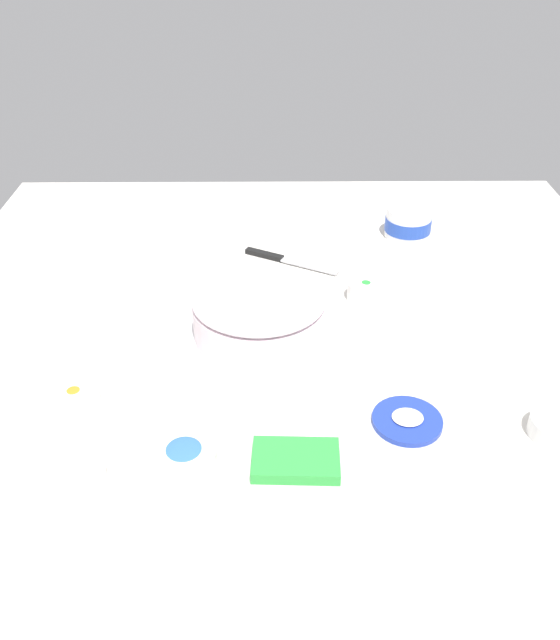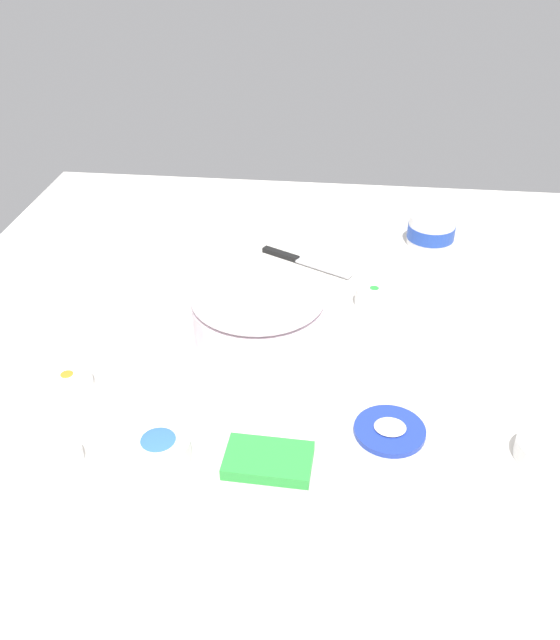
{
  "view_description": "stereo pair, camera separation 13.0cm",
  "coord_description": "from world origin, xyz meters",
  "px_view_note": "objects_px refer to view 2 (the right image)",
  "views": [
    {
      "loc": [
        0.03,
        1.09,
        0.76
      ],
      "look_at": [
        0.02,
        0.01,
        0.04
      ],
      "focal_mm": 37.71,
      "sensor_mm": 36.0,
      "label": 1
    },
    {
      "loc": [
        -0.1,
        1.09,
        0.76
      ],
      "look_at": [
        0.02,
        0.01,
        0.04
      ],
      "focal_mm": 37.71,
      "sensor_mm": 36.0,
      "label": 2
    }
  ],
  "objects_px": {
    "sprinkle_bowl_pink": "(57,456)",
    "candy_box_lower": "(268,460)",
    "frosted_cake": "(258,316)",
    "frosting_tub_lid": "(390,430)",
    "sprinkle_bowl_yellow": "(548,450)",
    "sprinkle_bowl_blue": "(159,448)",
    "frosting_tub": "(431,229)",
    "spreading_knife": "(298,260)",
    "sprinkle_bowl_green": "(374,295)",
    "paper_napkin": "(132,252)",
    "sprinkle_bowl_orange": "(68,380)"
  },
  "relations": [
    {
      "from": "frosted_cake",
      "to": "sprinkle_bowl_pink",
      "type": "bearing_deg",
      "value": 54.21
    },
    {
      "from": "sprinkle_bowl_green",
      "to": "candy_box_lower",
      "type": "xyz_separation_m",
      "value": [
        0.16,
        0.48,
        -0.01
      ]
    },
    {
      "from": "spreading_knife",
      "to": "sprinkle_bowl_yellow",
      "type": "relative_size",
      "value": 2.21
    },
    {
      "from": "sprinkle_bowl_orange",
      "to": "candy_box_lower",
      "type": "relative_size",
      "value": 0.63
    },
    {
      "from": "sprinkle_bowl_pink",
      "to": "candy_box_lower",
      "type": "bearing_deg",
      "value": -174.07
    },
    {
      "from": "frosted_cake",
      "to": "sprinkle_bowl_blue",
      "type": "relative_size",
      "value": 2.92
    },
    {
      "from": "spreading_knife",
      "to": "sprinkle_bowl_pink",
      "type": "xyz_separation_m",
      "value": [
        0.31,
        0.68,
        0.01
      ]
    },
    {
      "from": "spreading_knife",
      "to": "sprinkle_bowl_orange",
      "type": "bearing_deg",
      "value": 54.29
    },
    {
      "from": "frosting_tub",
      "to": "spreading_knife",
      "type": "height_order",
      "value": "frosting_tub"
    },
    {
      "from": "sprinkle_bowl_green",
      "to": "paper_napkin",
      "type": "distance_m",
      "value": 0.6
    },
    {
      "from": "sprinkle_bowl_pink",
      "to": "frosted_cake",
      "type": "bearing_deg",
      "value": -125.79
    },
    {
      "from": "paper_napkin",
      "to": "spreading_knife",
      "type": "bearing_deg",
      "value": -179.64
    },
    {
      "from": "sprinkle_bowl_yellow",
      "to": "candy_box_lower",
      "type": "bearing_deg",
      "value": 8.26
    },
    {
      "from": "frosting_tub_lid",
      "to": "sprinkle_bowl_orange",
      "type": "height_order",
      "value": "sprinkle_bowl_orange"
    },
    {
      "from": "sprinkle_bowl_yellow",
      "to": "sprinkle_bowl_green",
      "type": "height_order",
      "value": "sprinkle_bowl_green"
    },
    {
      "from": "sprinkle_bowl_orange",
      "to": "sprinkle_bowl_green",
      "type": "bearing_deg",
      "value": -147.93
    },
    {
      "from": "sprinkle_bowl_green",
      "to": "frosting_tub",
      "type": "bearing_deg",
      "value": -115.15
    },
    {
      "from": "frosting_tub",
      "to": "frosting_tub_lid",
      "type": "distance_m",
      "value": 0.69
    },
    {
      "from": "frosting_tub",
      "to": "frosted_cake",
      "type": "bearing_deg",
      "value": 51.0
    },
    {
      "from": "frosted_cake",
      "to": "spreading_knife",
      "type": "xyz_separation_m",
      "value": [
        -0.05,
        -0.32,
        -0.05
      ]
    },
    {
      "from": "sprinkle_bowl_orange",
      "to": "sprinkle_bowl_green",
      "type": "xyz_separation_m",
      "value": [
        -0.53,
        -0.33,
        0.01
      ]
    },
    {
      "from": "sprinkle_bowl_blue",
      "to": "sprinkle_bowl_pink",
      "type": "relative_size",
      "value": 1.27
    },
    {
      "from": "paper_napkin",
      "to": "candy_box_lower",
      "type": "bearing_deg",
      "value": 122.55
    },
    {
      "from": "sprinkle_bowl_blue",
      "to": "frosted_cake",
      "type": "bearing_deg",
      "value": -108.0
    },
    {
      "from": "sprinkle_bowl_orange",
      "to": "sprinkle_bowl_pink",
      "type": "height_order",
      "value": "sprinkle_bowl_pink"
    },
    {
      "from": "sprinkle_bowl_blue",
      "to": "paper_napkin",
      "type": "xyz_separation_m",
      "value": [
        0.24,
        -0.65,
        -0.02
      ]
    },
    {
      "from": "frosting_tub_lid",
      "to": "sprinkle_bowl_yellow",
      "type": "xyz_separation_m",
      "value": [
        -0.24,
        0.03,
        0.01
      ]
    },
    {
      "from": "frosting_tub_lid",
      "to": "spreading_knife",
      "type": "height_order",
      "value": "frosting_tub_lid"
    },
    {
      "from": "sprinkle_bowl_blue",
      "to": "sprinkle_bowl_green",
      "type": "bearing_deg",
      "value": -124.3
    },
    {
      "from": "frosting_tub_lid",
      "to": "candy_box_lower",
      "type": "height_order",
      "value": "candy_box_lower"
    },
    {
      "from": "sprinkle_bowl_green",
      "to": "paper_napkin",
      "type": "relative_size",
      "value": 0.52
    },
    {
      "from": "frosting_tub",
      "to": "paper_napkin",
      "type": "xyz_separation_m",
      "value": [
        0.71,
        0.13,
        -0.04
      ]
    },
    {
      "from": "frosted_cake",
      "to": "sprinkle_bowl_yellow",
      "type": "bearing_deg",
      "value": 151.26
    },
    {
      "from": "frosted_cake",
      "to": "sprinkle_bowl_blue",
      "type": "height_order",
      "value": "frosted_cake"
    },
    {
      "from": "frosted_cake",
      "to": "sprinkle_bowl_yellow",
      "type": "height_order",
      "value": "frosted_cake"
    },
    {
      "from": "frosting_tub_lid",
      "to": "sprinkle_bowl_blue",
      "type": "bearing_deg",
      "value": 15.2
    },
    {
      "from": "sprinkle_bowl_orange",
      "to": "candy_box_lower",
      "type": "xyz_separation_m",
      "value": [
        -0.37,
        0.14,
        -0.01
      ]
    },
    {
      "from": "frosting_tub_lid",
      "to": "sprinkle_bowl_yellow",
      "type": "bearing_deg",
      "value": 172.8
    },
    {
      "from": "frosted_cake",
      "to": "frosting_tub_lid",
      "type": "relative_size",
      "value": 2.48
    },
    {
      "from": "frosting_tub",
      "to": "sprinkle_bowl_green",
      "type": "xyz_separation_m",
      "value": [
        0.14,
        0.29,
        -0.02
      ]
    },
    {
      "from": "frosted_cake",
      "to": "sprinkle_bowl_orange",
      "type": "xyz_separation_m",
      "value": [
        0.31,
        0.18,
        -0.04
      ]
    },
    {
      "from": "frosting_tub_lid",
      "to": "sprinkle_bowl_blue",
      "type": "distance_m",
      "value": 0.37
    },
    {
      "from": "frosting_tub_lid",
      "to": "sprinkle_bowl_green",
      "type": "height_order",
      "value": "sprinkle_bowl_green"
    },
    {
      "from": "sprinkle_bowl_yellow",
      "to": "sprinkle_bowl_blue",
      "type": "bearing_deg",
      "value": 6.35
    },
    {
      "from": "sprinkle_bowl_blue",
      "to": "sprinkle_bowl_green",
      "type": "xyz_separation_m",
      "value": [
        -0.33,
        -0.48,
        0.0
      ]
    },
    {
      "from": "frosted_cake",
      "to": "frosting_tub_lid",
      "type": "xyz_separation_m",
      "value": [
        -0.25,
        0.24,
        -0.05
      ]
    },
    {
      "from": "frosted_cake",
      "to": "sprinkle_bowl_blue",
      "type": "xyz_separation_m",
      "value": [
        0.11,
        0.33,
        -0.03
      ]
    },
    {
      "from": "spreading_knife",
      "to": "sprinkle_bowl_orange",
      "type": "distance_m",
      "value": 0.62
    },
    {
      "from": "sprinkle_bowl_blue",
      "to": "sprinkle_bowl_orange",
      "type": "xyz_separation_m",
      "value": [
        0.2,
        -0.15,
        -0.01
      ]
    },
    {
      "from": "candy_box_lower",
      "to": "frosted_cake",
      "type": "bearing_deg",
      "value": -77.51
    }
  ]
}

